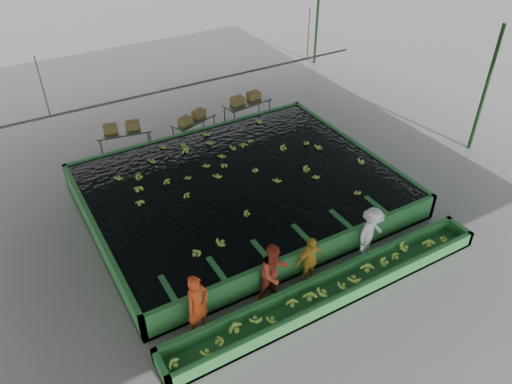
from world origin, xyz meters
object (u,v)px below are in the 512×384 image
worker_b (274,273)px  box_stack_left (122,130)px  worker_a (198,305)px  sorting_trough (332,290)px  worker_d (371,233)px  flotation_tank (241,190)px  packing_table_right (247,112)px  packing_table_left (125,141)px  worker_c (310,261)px  packing_table_mid (194,129)px  box_stack_mid (192,120)px  box_stack_right (246,101)px

worker_b → box_stack_left: worker_b is taller
worker_a → box_stack_left: worker_a is taller
sorting_trough → box_stack_left: bearing=103.1°
worker_a → worker_d: 5.56m
flotation_tank → worker_b: bearing=-107.7°
flotation_tank → packing_table_right: bearing=58.6°
worker_b → packing_table_right: size_ratio=0.87×
worker_a → packing_table_left: bearing=64.4°
flotation_tank → worker_c: size_ratio=6.26×
packing_table_mid → packing_table_right: 2.61m
box_stack_left → packing_table_right: bearing=-2.7°
packing_table_right → worker_b: bearing=-115.4°
worker_b → box_stack_mid: 9.25m
worker_d → box_stack_right: bearing=65.4°
packing_table_mid → box_stack_right: bearing=5.0°
worker_c → box_stack_mid: worker_c is taller
sorting_trough → box_stack_mid: box_stack_mid is taller
worker_a → sorting_trough: bearing=-30.9°
packing_table_mid → box_stack_left: box_stack_left is taller
worker_b → box_stack_right: bearing=60.3°
flotation_tank → packing_table_left: bearing=114.5°
box_stack_mid → box_stack_right: 2.67m
packing_table_mid → sorting_trough: bearing=-92.6°
worker_d → packing_table_mid: (-1.52, 9.15, -0.43)m
worker_c → box_stack_left: (-2.19, 9.56, 0.15)m
worker_d → box_stack_left: 10.51m
worker_c → packing_table_mid: worker_c is taller
packing_table_mid → worker_b: bearing=-101.2°
worker_d → packing_table_mid: bearing=81.3°
worker_c → box_stack_right: 9.92m
packing_table_right → box_stack_mid: bearing=-175.4°
packing_table_mid → worker_a: bearing=-113.8°
worker_b → box_stack_mid: (1.74, 9.09, -0.06)m
box_stack_right → worker_d: bearing=-96.4°
worker_b → box_stack_mid: bearing=74.5°
flotation_tank → worker_b: (-1.37, -4.30, 0.47)m
worker_b → packing_table_right: (4.42, 9.30, -0.44)m
sorting_trough → box_stack_mid: 9.91m
box_stack_left → packing_table_left: bearing=-57.7°
worker_c → packing_table_mid: bearing=82.9°
worker_c → worker_d: (2.18, 0.00, 0.06)m
worker_a → worker_d: (5.56, 0.00, -0.06)m
sorting_trough → box_stack_mid: bearing=87.8°
worker_d → box_stack_right: size_ratio=1.21×
packing_table_left → packing_table_right: (5.42, -0.21, 0.00)m
packing_table_mid → box_stack_left: size_ratio=1.36×
worker_c → packing_table_mid: (0.66, 9.15, -0.37)m
worker_b → packing_table_right: 10.31m
box_stack_left → worker_b: bearing=-83.8°
packing_table_left → box_stack_mid: box_stack_mid is taller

